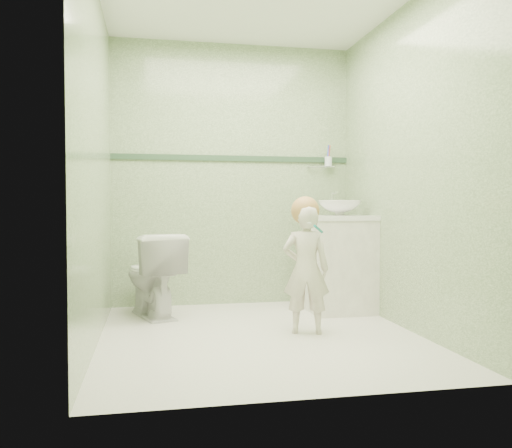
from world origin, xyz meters
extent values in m
plane|color=silver|center=(0.00, 0.00, 0.00)|extent=(2.50, 2.50, 0.00)
cube|color=gray|center=(0.00, 1.25, 1.20)|extent=(2.20, 0.04, 2.40)
cube|color=gray|center=(0.00, -1.25, 1.20)|extent=(2.20, 0.04, 2.40)
cube|color=gray|center=(-1.10, 0.00, 1.20)|extent=(0.04, 2.50, 2.40)
cube|color=gray|center=(1.10, 0.00, 1.20)|extent=(0.04, 2.50, 2.40)
cube|color=#2E4B33|center=(0.00, 1.24, 1.35)|extent=(2.20, 0.02, 0.05)
cube|color=beige|center=(0.84, 0.70, 0.40)|extent=(0.52, 0.50, 0.80)
cube|color=white|center=(0.84, 0.70, 0.81)|extent=(0.54, 0.52, 0.04)
imported|color=white|center=(0.84, 0.70, 0.89)|extent=(0.37, 0.37, 0.13)
cylinder|color=silver|center=(0.84, 0.90, 0.95)|extent=(0.03, 0.03, 0.18)
cylinder|color=silver|center=(0.84, 0.85, 1.03)|extent=(0.02, 0.12, 0.02)
cylinder|color=silver|center=(0.84, 1.20, 1.28)|extent=(0.26, 0.02, 0.02)
cylinder|color=silver|center=(0.90, 1.18, 1.33)|extent=(0.07, 0.07, 0.09)
cylinder|color=purple|center=(0.90, 1.17, 1.40)|extent=(0.01, 0.01, 0.17)
cylinder|color=blue|center=(0.89, 1.17, 1.40)|extent=(0.01, 0.01, 0.17)
cylinder|color=#D1523A|center=(0.91, 1.18, 1.40)|extent=(0.01, 0.01, 0.17)
imported|color=white|center=(-0.74, 0.80, 0.34)|extent=(0.58, 0.76, 0.69)
imported|color=beige|center=(0.34, 0.01, 0.46)|extent=(0.38, 0.30, 0.91)
sphere|color=#B38044|center=(0.34, 0.03, 0.88)|extent=(0.20, 0.20, 0.20)
cylinder|color=#147F7D|center=(0.38, -0.14, 0.75)|extent=(0.10, 0.12, 0.06)
cube|color=white|center=(0.33, -0.08, 0.79)|extent=(0.03, 0.03, 0.02)
camera|label=1|loc=(-0.74, -3.63, 0.91)|focal=37.29mm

